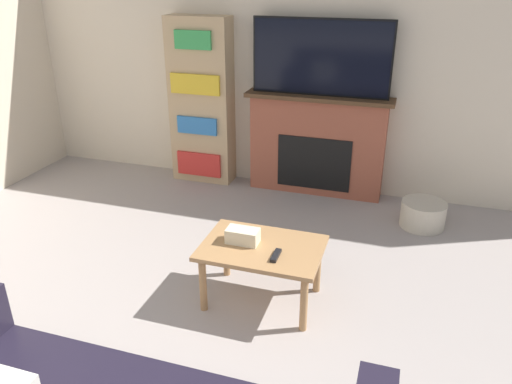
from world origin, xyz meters
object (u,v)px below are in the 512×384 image
(tv, at_px, (321,58))
(storage_basket, at_px, (423,214))
(fireplace, at_px, (317,145))
(bookshelf, at_px, (201,102))
(coffee_table, at_px, (262,254))

(tv, distance_m, storage_basket, 1.71)
(storage_basket, bearing_deg, fireplace, 156.87)
(fireplace, relative_size, storage_basket, 3.65)
(fireplace, bearing_deg, bookshelf, -178.95)
(tv, height_order, bookshelf, tv)
(tv, xyz_separation_m, storage_basket, (1.08, -0.44, -1.25))
(bookshelf, bearing_deg, coffee_table, -56.98)
(fireplace, bearing_deg, tv, -90.00)
(fireplace, xyz_separation_m, coffee_table, (0.02, -1.95, -0.14))
(bookshelf, xyz_separation_m, storage_basket, (2.31, -0.44, -0.74))
(tv, bearing_deg, fireplace, 90.00)
(bookshelf, height_order, storage_basket, bookshelf)
(fireplace, height_order, coffee_table, fireplace)
(fireplace, xyz_separation_m, tv, (0.00, -0.02, 0.86))
(coffee_table, distance_m, bookshelf, 2.35)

